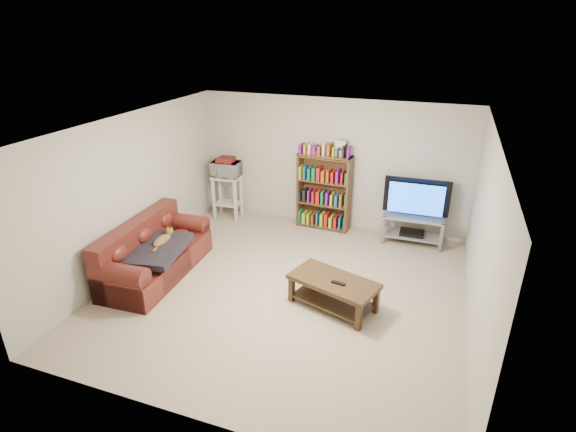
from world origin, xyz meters
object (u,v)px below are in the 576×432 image
at_px(sofa, 152,256).
at_px(bookshelf, 324,191).
at_px(tv_stand, 413,225).
at_px(coffee_table, 333,288).

relative_size(sofa, bookshelf, 1.43).
bearing_deg(tv_stand, sofa, -147.32).
distance_m(sofa, bookshelf, 3.27).
height_order(sofa, bookshelf, bookshelf).
bearing_deg(bookshelf, coffee_table, -68.34).
height_order(tv_stand, bookshelf, bookshelf).
bearing_deg(sofa, coffee_table, -0.98).
xyz_separation_m(coffee_table, tv_stand, (0.83, 2.36, 0.05)).
bearing_deg(sofa, bookshelf, 49.05).
relative_size(coffee_table, tv_stand, 1.25).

